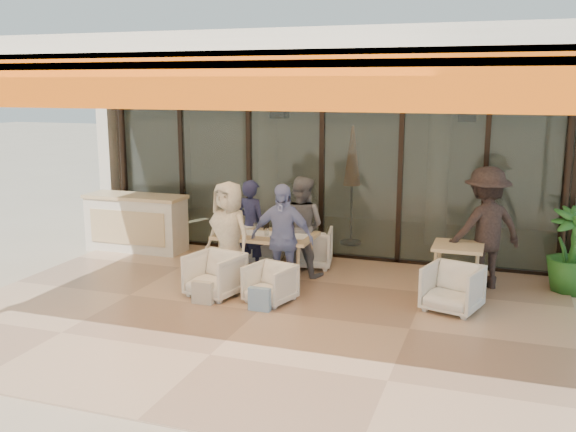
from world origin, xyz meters
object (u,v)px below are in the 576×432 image
(side_table, at_px, (458,252))
(diner_periwinkle, at_px, (282,239))
(chair_near_left, at_px, (215,273))
(diner_cream, at_px, (229,235))
(diner_navy, at_px, (252,226))
(diner_grey, at_px, (301,227))
(potted_palm, at_px, (571,251))
(dining_table, at_px, (266,238))
(chair_far_right, at_px, (310,246))
(chair_far_left, at_px, (263,243))
(chair_near_right, at_px, (270,282))
(side_chair, at_px, (452,286))
(standing_woman, at_px, (485,229))
(host_counter, at_px, (136,222))

(side_table, bearing_deg, diner_periwinkle, -163.58)
(chair_near_left, bearing_deg, diner_cream, 103.36)
(diner_navy, bearing_deg, diner_grey, -162.64)
(diner_grey, height_order, potted_palm, diner_grey)
(chair_near_left, distance_m, diner_navy, 1.46)
(dining_table, relative_size, chair_far_right, 2.05)
(diner_navy, height_order, potted_palm, diner_navy)
(chair_near_left, height_order, diner_navy, diner_navy)
(diner_grey, bearing_deg, side_table, -177.62)
(chair_far_left, xyz_separation_m, diner_navy, (0.00, -0.50, 0.41))
(chair_near_right, distance_m, diner_periwinkle, 0.71)
(side_chair, bearing_deg, dining_table, -173.60)
(side_table, height_order, standing_woman, standing_woman)
(chair_far_left, height_order, potted_palm, potted_palm)
(chair_far_right, distance_m, diner_periwinkle, 1.47)
(chair_far_left, height_order, diner_navy, diner_navy)
(chair_far_left, height_order, diner_grey, diner_grey)
(dining_table, distance_m, chair_near_right, 1.11)
(chair_far_left, height_order, side_chair, side_chair)
(dining_table, distance_m, standing_woman, 3.27)
(chair_near_right, relative_size, diner_navy, 0.40)
(diner_navy, xyz_separation_m, diner_grey, (0.84, 0.00, 0.05))
(dining_table, bearing_deg, chair_far_left, 113.70)
(host_counter, height_order, side_chair, host_counter)
(host_counter, bearing_deg, dining_table, -17.94)
(diner_grey, height_order, side_table, diner_grey)
(chair_far_left, xyz_separation_m, diner_cream, (0.00, -1.40, 0.46))
(diner_grey, height_order, standing_woman, standing_woman)
(diner_navy, height_order, side_table, diner_navy)
(side_chair, bearing_deg, chair_far_right, 165.55)
(chair_far_left, bearing_deg, potted_palm, 171.12)
(chair_near_right, relative_size, potted_palm, 0.48)
(dining_table, xyz_separation_m, side_chair, (2.85, -0.49, -0.33))
(chair_near_right, distance_m, side_table, 2.73)
(diner_grey, relative_size, diner_periwinkle, 0.99)
(chair_near_right, xyz_separation_m, side_chair, (2.42, 0.46, 0.05))
(chair_far_right, distance_m, side_chair, 2.82)
(chair_far_right, distance_m, chair_near_left, 2.08)
(diner_navy, distance_m, diner_cream, 0.90)
(chair_far_left, xyz_separation_m, chair_near_right, (0.84, -1.90, -0.04))
(dining_table, height_order, chair_near_left, dining_table)
(host_counter, xyz_separation_m, diner_periwinkle, (3.30, -1.39, 0.28))
(diner_cream, height_order, side_chair, diner_cream)
(host_counter, xyz_separation_m, diner_navy, (2.46, -0.49, 0.22))
(side_table, distance_m, potted_palm, 1.68)
(potted_palm, bearing_deg, chair_far_left, 179.54)
(side_chair, bearing_deg, diner_grey, 175.08)
(chair_far_right, distance_m, diner_grey, 0.66)
(chair_far_left, bearing_deg, dining_table, 105.27)
(standing_woman, relative_size, potted_palm, 1.46)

